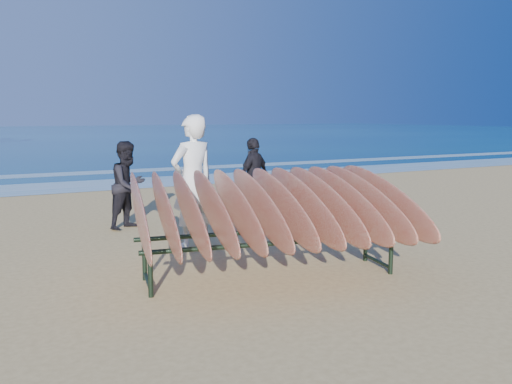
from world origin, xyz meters
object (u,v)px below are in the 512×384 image
person_white (193,182)px  person_dark_b (254,177)px  person_dark_a (128,185)px  surfboard_rack (270,206)px

person_white → person_dark_b: size_ratio=1.29×
person_dark_b → person_dark_a: bearing=-25.9°
person_dark_a → person_dark_b: bearing=-29.0°
surfboard_rack → person_white: bearing=108.9°
surfboard_rack → person_dark_b: 4.19m
person_white → person_dark_b: 2.81m
person_dark_a → surfboard_rack: bearing=-109.9°
person_white → person_dark_a: (-0.50, 1.81, -0.23)m
person_white → person_dark_a: 1.89m
surfboard_rack → person_white: size_ratio=1.80×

